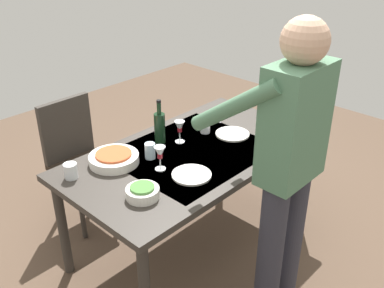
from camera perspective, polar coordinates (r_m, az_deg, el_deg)
The scene contains 16 objects.
ground_plane at distance 3.20m, azimuth 0.00°, elevation -12.50°, with size 6.00×6.00×0.00m, color brown.
dining_table at distance 2.82m, azimuth 0.00°, elevation -2.15°, with size 1.65×0.91×0.73m.
chair_near at distance 3.28m, azimuth -14.71°, elevation -1.18°, with size 0.40×0.40×0.91m.
person_server at distance 2.26m, azimuth 12.23°, elevation -2.29°, with size 0.42×0.61×1.69m.
wine_bottle at distance 2.86m, azimuth -4.22°, elevation 2.25°, with size 0.07×0.07×0.30m.
wine_glass_left at distance 2.54m, azimuth -4.19°, elevation -1.28°, with size 0.07×0.07×0.15m.
wine_glass_right at distance 2.85m, azimuth -1.61°, elevation 2.12°, with size 0.07×0.07×0.15m.
water_cup_near_left at distance 3.00m, azimuth 1.73°, elevation 2.45°, with size 0.07×0.07×0.11m, color silver.
water_cup_near_right at distance 2.58m, azimuth -15.46°, elevation -3.38°, with size 0.08×0.08×0.09m, color silver.
water_cup_far_left at distance 3.14m, azimuth 12.38°, elevation 2.89°, with size 0.08×0.08×0.10m, color silver.
water_cup_far_right at distance 2.70m, azimuth -5.47°, elevation -0.89°, with size 0.07×0.07×0.10m, color silver.
serving_bowl_pasta at distance 2.68m, azimuth -10.10°, elevation -1.83°, with size 0.30×0.30×0.07m.
side_bowl_salad at distance 2.34m, azimuth -6.43°, elevation -6.20°, with size 0.18×0.18×0.07m.
dinner_plate_near at distance 3.00m, azimuth 5.27°, elevation 1.31°, with size 0.23×0.23×0.01m, color white.
dinner_plate_far at distance 2.53m, azimuth -0.06°, elevation -4.01°, with size 0.23×0.23×0.01m, color white.
table_fork at distance 3.22m, azimuth 2.54°, elevation 3.27°, with size 0.01×0.18×0.01m, color silver.
Camera 1 is at (1.78, 1.68, 2.07)m, focal length 41.11 mm.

